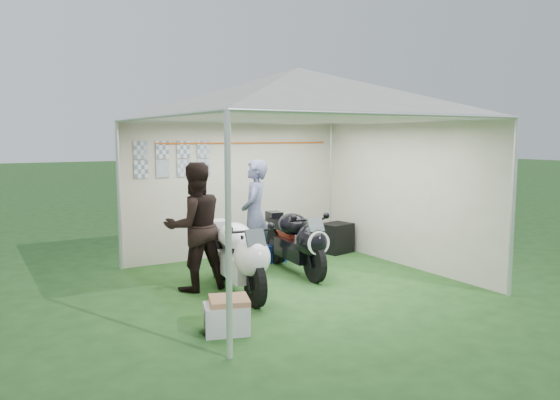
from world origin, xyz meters
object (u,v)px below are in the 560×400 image
(motorcycle_white, at_px, (239,254))
(person_blue_jacket, at_px, (255,216))
(canopy_tent, at_px, (297,99))
(motorcycle_black, at_px, (297,240))
(crate_0, at_px, (226,319))
(crate_1, at_px, (229,314))
(paddock_stand, at_px, (274,253))
(person_dark_jacket, at_px, (195,227))
(equipment_box, at_px, (336,238))

(motorcycle_white, relative_size, person_blue_jacket, 1.14)
(canopy_tent, xyz_separation_m, motorcycle_white, (-1.01, -0.21, -2.04))
(motorcycle_black, distance_m, crate_0, 2.66)
(person_blue_jacket, xyz_separation_m, crate_1, (-1.47, -2.22, -0.67))
(person_blue_jacket, distance_m, crate_0, 2.81)
(person_blue_jacket, bearing_deg, canopy_tent, 52.42)
(motorcycle_white, distance_m, crate_1, 1.40)
(motorcycle_white, height_order, paddock_stand, motorcycle_white)
(motorcycle_white, xyz_separation_m, motorcycle_black, (1.24, 0.55, -0.02))
(canopy_tent, height_order, person_blue_jacket, canopy_tent)
(canopy_tent, relative_size, paddock_stand, 15.09)
(person_dark_jacket, bearing_deg, equipment_box, -163.11)
(motorcycle_white, distance_m, paddock_stand, 1.96)
(equipment_box, height_order, crate_1, equipment_box)
(paddock_stand, relative_size, crate_0, 0.81)
(person_dark_jacket, height_order, crate_0, person_dark_jacket)
(motorcycle_black, bearing_deg, motorcycle_white, -150.79)
(motorcycle_white, distance_m, person_dark_jacket, 0.73)
(motorcycle_white, bearing_deg, crate_1, -113.81)
(motorcycle_white, bearing_deg, motorcycle_black, 30.45)
(motorcycle_white, height_order, crate_0, motorcycle_white)
(paddock_stand, xyz_separation_m, crate_1, (-2.01, -2.57, 0.04))
(crate_0, height_order, crate_1, crate_1)
(crate_0, relative_size, crate_1, 1.13)
(paddock_stand, bearing_deg, crate_1, -127.95)
(canopy_tent, relative_size, person_dark_jacket, 3.28)
(person_dark_jacket, bearing_deg, crate_1, 79.78)
(motorcycle_white, distance_m, motorcycle_black, 1.35)
(person_blue_jacket, distance_m, equipment_box, 2.00)
(motorcycle_black, relative_size, crate_0, 4.09)
(paddock_stand, xyz_separation_m, person_dark_jacket, (-1.73, -0.90, 0.72))
(motorcycle_black, bearing_deg, person_blue_jacket, 137.59)
(person_dark_jacket, relative_size, person_blue_jacket, 1.01)
(paddock_stand, height_order, crate_0, crate_0)
(motorcycle_white, xyz_separation_m, crate_1, (-0.69, -1.17, -0.35))
(person_blue_jacket, height_order, crate_1, person_blue_jacket)
(crate_0, bearing_deg, paddock_stand, 51.72)
(canopy_tent, distance_m, paddock_stand, 2.73)
(canopy_tent, relative_size, person_blue_jacket, 3.30)
(canopy_tent, relative_size, motorcycle_white, 2.91)
(paddock_stand, bearing_deg, equipment_box, 3.14)
(crate_1, bearing_deg, crate_0, -146.76)
(canopy_tent, xyz_separation_m, crate_0, (-1.75, -1.41, -2.42))
(motorcycle_white, bearing_deg, person_blue_jacket, 59.86)
(person_dark_jacket, height_order, person_blue_jacket, person_dark_jacket)
(person_dark_jacket, bearing_deg, person_blue_jacket, -156.23)
(person_dark_jacket, relative_size, crate_1, 4.23)
(paddock_stand, height_order, person_blue_jacket, person_blue_jacket)
(motorcycle_white, distance_m, person_blue_jacket, 1.35)
(canopy_tent, xyz_separation_m, motorcycle_black, (0.23, 0.34, -2.06))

